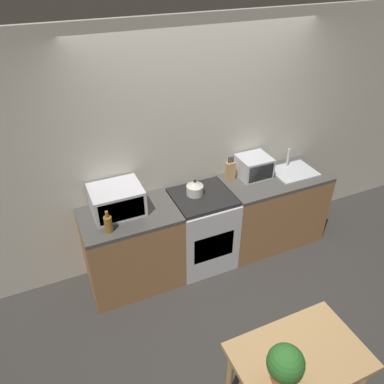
% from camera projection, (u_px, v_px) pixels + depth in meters
% --- Properties ---
extents(ground_plane, '(16.00, 16.00, 0.00)m').
position_uv_depth(ground_plane, '(245.00, 304.00, 3.85)').
color(ground_plane, '#33302D').
extents(wall_back, '(10.00, 0.06, 2.60)m').
position_uv_depth(wall_back, '(200.00, 146.00, 3.99)').
color(wall_back, beige).
rests_on(wall_back, ground_plane).
extents(counter_left_run, '(0.95, 0.62, 0.90)m').
position_uv_depth(counter_left_run, '(133.00, 249.00, 3.89)').
color(counter_left_run, olive).
rests_on(counter_left_run, ground_plane).
extents(counter_right_run, '(1.20, 0.62, 0.90)m').
position_uv_depth(counter_right_run, '(271.00, 209.00, 4.47)').
color(counter_right_run, olive).
rests_on(counter_right_run, ground_plane).
extents(stove_range, '(0.64, 0.62, 0.90)m').
position_uv_depth(stove_range, '(202.00, 229.00, 4.16)').
color(stove_range, silver).
rests_on(stove_range, ground_plane).
extents(kettle, '(0.18, 0.18, 0.18)m').
position_uv_depth(kettle, '(195.00, 188.00, 3.89)').
color(kettle, beige).
rests_on(kettle, stove_range).
extents(microwave, '(0.49, 0.40, 0.27)m').
position_uv_depth(microwave, '(117.00, 200.00, 3.61)').
color(microwave, silver).
rests_on(microwave, counter_left_run).
extents(bottle, '(0.07, 0.07, 0.23)m').
position_uv_depth(bottle, '(108.00, 224.00, 3.38)').
color(bottle, olive).
rests_on(bottle, counter_left_run).
extents(knife_block, '(0.10, 0.06, 0.28)m').
position_uv_depth(knife_block, '(230.00, 171.00, 4.12)').
color(knife_block, tan).
rests_on(knife_block, counter_right_run).
extents(toaster_oven, '(0.35, 0.32, 0.24)m').
position_uv_depth(toaster_oven, '(254.00, 167.00, 4.17)').
color(toaster_oven, silver).
rests_on(toaster_oven, counter_right_run).
extents(sink_basin, '(0.48, 0.39, 0.24)m').
position_uv_depth(sink_basin, '(293.00, 171.00, 4.30)').
color(sink_basin, silver).
rests_on(sink_basin, counter_right_run).
extents(dining_table, '(0.92, 0.60, 0.76)m').
position_uv_depth(dining_table, '(298.00, 364.00, 2.62)').
color(dining_table, tan).
rests_on(dining_table, ground_plane).
extents(potted_plant, '(0.24, 0.24, 0.29)m').
position_uv_depth(potted_plant, '(285.00, 364.00, 2.33)').
color(potted_plant, '#9E5B3D').
rests_on(potted_plant, dining_table).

